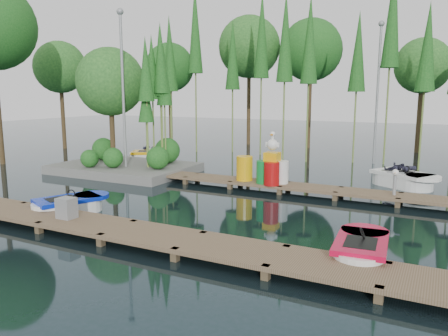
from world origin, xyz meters
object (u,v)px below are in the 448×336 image
at_px(boat_red, 361,251).
at_px(drum_cluster, 272,169).
at_px(boat_blue, 69,206).
at_px(utility_cabinet, 67,208).
at_px(boat_yellow_far, 152,156).
at_px(yellow_barrel, 244,168).
at_px(island, 121,104).

xyz_separation_m(boat_red, drum_cluster, (-4.23, 5.61, 0.65)).
relative_size(boat_blue, utility_cabinet, 4.63).
relative_size(boat_blue, boat_red, 1.06).
bearing_deg(boat_yellow_far, drum_cluster, -35.04).
bearing_deg(utility_cabinet, boat_yellow_far, 115.33).
xyz_separation_m(boat_red, yellow_barrel, (-5.44, 5.76, 0.54)).
distance_m(yellow_barrel, drum_cluster, 1.22).
bearing_deg(drum_cluster, boat_yellow_far, 154.50).
bearing_deg(island, drum_cluster, -6.82).
xyz_separation_m(boat_blue, drum_cluster, (4.50, 5.69, 0.65)).
height_order(utility_cabinet, yellow_barrel, yellow_barrel).
bearing_deg(boat_yellow_far, yellow_barrel, -37.68).
relative_size(boat_yellow_far, utility_cabinet, 5.08).
height_order(island, yellow_barrel, island).
height_order(boat_blue, boat_yellow_far, boat_yellow_far).
xyz_separation_m(boat_blue, boat_red, (8.73, 0.08, 0.00)).
distance_m(boat_blue, utility_cabinet, 1.66).
height_order(island, boat_blue, island).
height_order(boat_red, boat_yellow_far, boat_yellow_far).
distance_m(boat_red, drum_cluster, 7.05).
xyz_separation_m(island, yellow_barrel, (6.68, -0.79, -2.41)).
distance_m(boat_yellow_far, yellow_barrel, 8.31).
distance_m(utility_cabinet, yellow_barrel, 7.33).
bearing_deg(boat_yellow_far, boat_red, -46.72).
distance_m(utility_cabinet, drum_cluster, 7.63).
bearing_deg(utility_cabinet, boat_blue, 134.37).
bearing_deg(boat_blue, boat_yellow_far, 135.73).
bearing_deg(drum_cluster, yellow_barrel, 172.79).
xyz_separation_m(boat_yellow_far, utility_cabinet, (5.17, -10.91, 0.30)).
relative_size(boat_blue, drum_cluster, 1.33).
bearing_deg(utility_cabinet, island, 120.15).
bearing_deg(yellow_barrel, island, 173.25).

